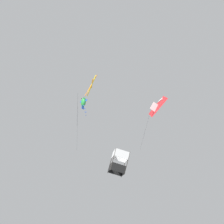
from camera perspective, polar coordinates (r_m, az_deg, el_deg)
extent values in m
ellipsoid|color=green|center=(41.99, -4.56, 1.59)|extent=(0.87, 0.84, 1.27)
cube|color=blue|center=(41.87, -4.21, 1.86)|extent=(0.27, 0.41, 0.27)
cube|color=blue|center=(42.25, -4.85, 1.67)|extent=(0.27, 0.41, 0.27)
cube|color=blue|center=(41.66, -4.67, 0.73)|extent=(0.39, 0.24, 0.43)
sphere|color=black|center=(41.93, -4.53, 2.24)|extent=(0.14, 0.13, 0.11)
sphere|color=black|center=(42.13, -4.86, 2.14)|extent=(0.14, 0.13, 0.11)
cylinder|color=#47474C|center=(40.80, -5.53, -2.65)|extent=(0.41, 0.99, 4.99)
pyramid|color=red|center=(37.31, 7.21, 0.89)|extent=(1.39, 3.35, 1.86)
cube|color=white|center=(37.14, 6.82, 0.74)|extent=(1.14, 0.18, 1.20)
cube|color=white|center=(37.78, 7.72, 1.92)|extent=(0.23, 0.83, 0.22)
cylinder|color=#47474C|center=(35.62, 5.35, -2.82)|extent=(0.17, 2.11, 3.64)
cube|color=white|center=(30.48, 0.27, -6.62)|extent=(0.50, 1.24, 0.64)
cube|color=white|center=(30.65, 2.46, -7.29)|extent=(0.50, 1.24, 0.64)
cube|color=white|center=(29.98, 1.61, -6.68)|extent=(1.32, 0.37, 0.94)
cube|color=white|center=(31.14, 1.13, -7.22)|extent=(1.32, 0.37, 0.94)
cube|color=black|center=(30.16, -0.32, -8.77)|extent=(0.50, 1.24, 0.64)
cube|color=black|center=(30.33, 1.91, -9.43)|extent=(0.50, 1.24, 0.64)
cube|color=black|center=(29.65, 1.03, -8.87)|extent=(1.32, 0.37, 0.94)
cube|color=black|center=(30.82, 0.57, -9.33)|extent=(1.32, 0.37, 0.94)
cylinder|color=#332D28|center=(29.73, 0.20, -7.43)|extent=(0.55, 0.18, 1.91)
cylinder|color=#332D28|center=(30.90, -0.23, -7.94)|extent=(0.55, 0.18, 1.91)
cylinder|color=#332D28|center=(29.90, 2.44, -8.11)|extent=(0.55, 0.18, 1.91)
cylinder|color=#332D28|center=(31.07, 1.93, -8.59)|extent=(0.55, 0.18, 1.91)
cube|color=yellow|center=(34.01, -3.29, 4.24)|extent=(0.84, 2.43, 2.35)
cylinder|color=orange|center=(34.00, -3.34, 4.29)|extent=(1.32, 0.25, 2.57)
cylinder|color=orange|center=(34.12, -3.20, 4.54)|extent=(0.67, 1.91, 0.06)
cylinder|color=#47474C|center=(33.14, -4.31, 2.27)|extent=(0.03, 0.04, 0.31)
cube|color=blue|center=(33.07, -4.33, 2.03)|extent=(0.15, 0.12, 0.06)
cylinder|color=#47474C|center=(33.01, -4.35, 1.78)|extent=(0.03, 0.02, 0.31)
cube|color=blue|center=(32.96, -4.38, 1.52)|extent=(0.12, 0.15, 0.06)
cylinder|color=#47474C|center=(32.88, -4.45, 1.29)|extent=(0.03, 0.09, 0.31)
cube|color=blue|center=(32.80, -4.52, 1.06)|extent=(0.14, 0.13, 0.06)
cylinder|color=#47474C|center=(32.77, -4.45, 0.79)|extent=(0.04, 0.11, 0.31)
cube|color=blue|center=(32.74, -4.37, 0.52)|extent=(0.12, 0.15, 0.06)
cylinder|color=#47474C|center=(32.70, -4.30, 0.25)|extent=(0.02, 0.11, 0.31)
cube|color=blue|center=(32.66, -4.22, -0.01)|extent=(0.16, 0.09, 0.06)
cylinder|color=#47474C|center=(32.62, -4.20, -0.28)|extent=(0.04, 0.06, 0.31)
cube|color=blue|center=(32.59, -4.18, -0.55)|extent=(0.11, 0.15, 0.06)
cylinder|color=#47474C|center=(32.69, -5.53, 0.29)|extent=(0.48, 1.28, 2.79)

